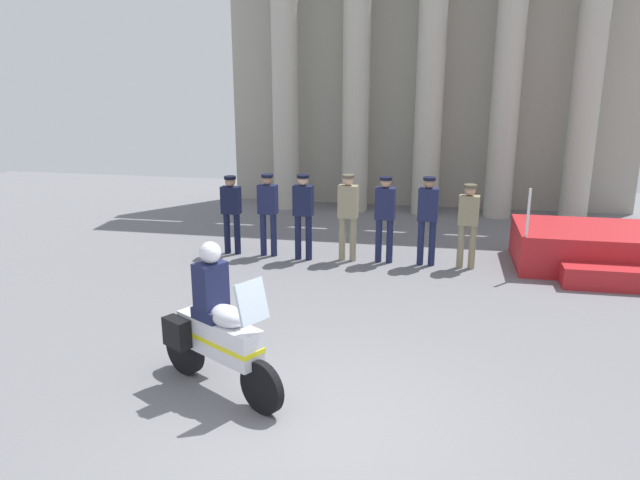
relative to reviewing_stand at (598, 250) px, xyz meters
name	(u,v)px	position (x,y,z in m)	size (l,w,h in m)	color
ground_plane	(322,426)	(-4.26, -6.33, -0.38)	(28.00, 28.00, 0.00)	slate
colonnade_backdrop	(432,57)	(-3.41, 4.52, 3.57)	(10.73, 1.54, 7.45)	#A49F91
reviewing_stand	(598,250)	(0.00, 0.00, 0.00)	(3.10, 2.34, 1.69)	#B21E23
officer_in_row_0	(231,208)	(-7.25, -0.32, 0.59)	(0.40, 0.25, 1.64)	black
officer_in_row_1	(268,208)	(-6.47, -0.32, 0.63)	(0.40, 0.25, 1.70)	#191E42
officer_in_row_2	(303,210)	(-5.71, -0.45, 0.65)	(0.40, 0.25, 1.74)	#141938
officer_in_row_3	(348,210)	(-4.83, -0.35, 0.66)	(0.40, 0.25, 1.75)	gray
officer_in_row_4	(385,212)	(-4.10, -0.33, 0.64)	(0.40, 0.25, 1.73)	#191E42
officer_in_row_5	(428,214)	(-3.27, -0.36, 0.66)	(0.40, 0.25, 1.76)	#191E42
officer_in_row_6	(468,219)	(-2.50, -0.41, 0.60)	(0.40, 0.25, 1.65)	#847A5B
motorcycle_with_rider	(216,330)	(-5.68, -5.75, 0.41)	(1.85, 1.24, 1.90)	black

